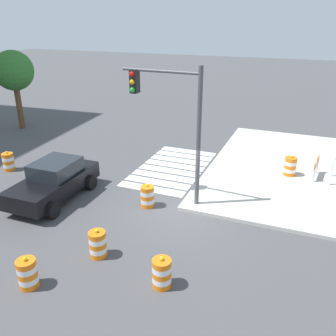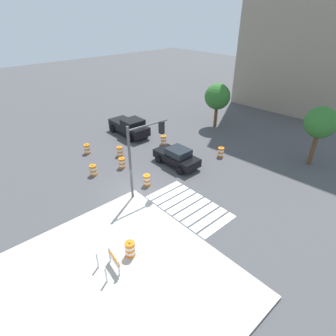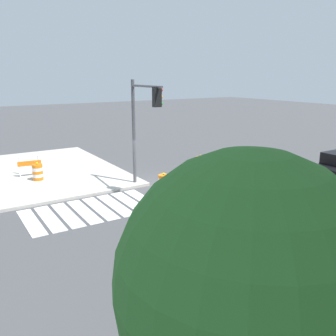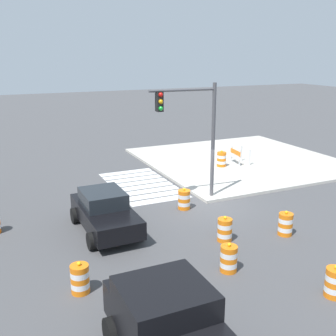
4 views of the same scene
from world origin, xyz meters
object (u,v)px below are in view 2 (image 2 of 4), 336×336
Objects in this scene: pickup_truck at (130,127)px; traffic_barrel_near_corner at (147,180)px; traffic_barrel_opposite_curb at (120,151)px; traffic_barrel_median_near at (163,140)px; street_tree_streetside_near at (321,123)px; traffic_barrel_crosswalk_end at (93,170)px; traffic_light_pole at (143,146)px; construction_barricade at (111,261)px; traffic_barrel_far_curb at (122,163)px; traffic_barrel_lane_center at (221,152)px; traffic_barrel_median_far at (87,149)px; sports_car at (177,157)px; street_tree_streetside_mid at (217,97)px; traffic_barrel_on_sidewalk at (130,249)px.

pickup_truck reaches higher than traffic_barrel_near_corner.
traffic_barrel_median_near is at bearing 80.43° from traffic_barrel_opposite_curb.
street_tree_streetside_near is at bearing 27.16° from pickup_truck.
traffic_barrel_opposite_curb is (-1.44, 3.56, 0.00)m from traffic_barrel_crosswalk_end.
traffic_barrel_crosswalk_end is at bearing -67.97° from traffic_barrel_opposite_curb.
traffic_light_pole is (6.37, -1.92, 3.46)m from traffic_barrel_opposite_curb.
construction_barricade is at bearing -50.82° from traffic_barrel_near_corner.
traffic_barrel_far_curb is at bearing -78.50° from traffic_barrel_median_near.
traffic_barrel_opposite_curb is (-6.42, -6.93, 0.00)m from traffic_barrel_lane_center.
traffic_light_pole is (8.89, 0.12, 3.46)m from traffic_barrel_median_far.
traffic_barrel_median_far is (0.81, -5.59, -0.52)m from pickup_truck.
sports_car reaches higher than traffic_barrel_far_curb.
street_tree_streetside_mid is (-0.31, 16.03, 3.02)m from traffic_barrel_crosswalk_end.
traffic_barrel_lane_center is at bearing 45.08° from traffic_barrel_median_far.
traffic_barrel_lane_center is 0.21× the size of street_tree_streetside_mid.
traffic_light_pole reaches higher than traffic_barrel_far_curb.
street_tree_streetside_mid is (0.33, 7.74, 3.02)m from traffic_barrel_median_near.
traffic_barrel_crosswalk_end is 0.19× the size of traffic_light_pole.
street_tree_streetside_near reaches higher than sports_car.
traffic_barrel_median_far is 14.53m from construction_barricade.
street_tree_streetside_mid is (3.65, 14.51, 3.02)m from traffic_barrel_median_far.
street_tree_streetside_near is at bearing 42.92° from traffic_barrel_opposite_curb.
traffic_barrel_median_near is 7.54m from traffic_barrel_median_far.
traffic_light_pole reaches higher than street_tree_streetside_near.
traffic_barrel_opposite_curb is at bearing -132.82° from traffic_barrel_lane_center.
street_tree_streetside_near reaches higher than traffic_barrel_on_sidewalk.
construction_barricade is (14.21, -11.20, -0.25)m from pickup_truck.
street_tree_streetside_mid reaches higher than traffic_barrel_crosswalk_end.
traffic_barrel_near_corner is 1.00× the size of traffic_barrel_lane_center.
traffic_barrel_far_curb and traffic_barrel_opposite_curb have the same top height.
street_tree_streetside_mid reaches higher than traffic_barrel_lane_center.
traffic_barrel_far_curb is (-2.84, -3.88, -0.36)m from sports_car.
pickup_truck is 5.05× the size of traffic_barrel_median_near.
street_tree_streetside_near is at bearing 37.78° from traffic_barrel_lane_center.
construction_barricade is (13.40, -5.61, 0.27)m from traffic_barrel_median_far.
traffic_light_pole is at bearing -69.99° from street_tree_streetside_mid.
street_tree_streetside_mid is at bearing 133.73° from traffic_barrel_lane_center.
traffic_barrel_near_corner and traffic_barrel_far_curb have the same top height.
traffic_barrel_far_curb is 0.21× the size of street_tree_streetside_mid.
street_tree_streetside_near is at bearing 84.00° from traffic_barrel_on_sidewalk.
sports_car is at bearing 33.35° from traffic_barrel_median_far.
traffic_light_pole reaches higher than street_tree_streetside_mid.
street_tree_streetside_near is 1.06× the size of street_tree_streetside_mid.
traffic_barrel_far_curb and traffic_barrel_lane_center have the same top height.
traffic_barrel_near_corner is 0.21× the size of street_tree_streetside_mid.
sports_car is 10.69m from street_tree_streetside_mid.
traffic_barrel_median_near is 1.00× the size of traffic_barrel_lane_center.
sports_car is 5.58m from traffic_barrel_opposite_curb.
traffic_barrel_on_sidewalk reaches higher than traffic_barrel_far_curb.
traffic_light_pole is at bearing -114.58° from street_tree_streetside_near.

